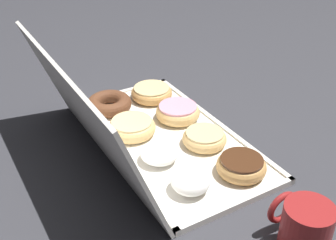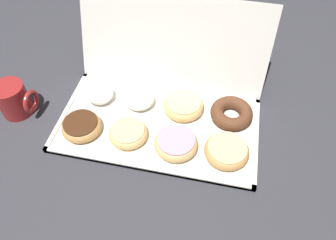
# 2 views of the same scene
# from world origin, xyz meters

# --- Properties ---
(ground_plane) EXTENTS (3.00, 3.00, 0.00)m
(ground_plane) POSITION_xyz_m (0.00, 0.00, 0.00)
(ground_plane) COLOR #333338
(donut_box) EXTENTS (0.56, 0.30, 0.01)m
(donut_box) POSITION_xyz_m (0.00, 0.00, 0.01)
(donut_box) COLOR silver
(donut_box) RESTS_ON ground
(box_lid_open) EXTENTS (0.56, 0.11, 0.27)m
(box_lid_open) POSITION_xyz_m (0.00, 0.20, 0.13)
(box_lid_open) COLOR silver
(box_lid_open) RESTS_ON ground
(chocolate_frosted_donut_0) EXTENTS (0.11, 0.11, 0.04)m
(chocolate_frosted_donut_0) POSITION_xyz_m (-0.20, -0.07, 0.03)
(chocolate_frosted_donut_0) COLOR tan
(chocolate_frosted_donut_0) RESTS_ON donut_box
(glazed_ring_donut_1) EXTENTS (0.11, 0.11, 0.03)m
(glazed_ring_donut_1) POSITION_xyz_m (-0.07, -0.06, 0.03)
(glazed_ring_donut_1) COLOR #E5B770
(glazed_ring_donut_1) RESTS_ON donut_box
(pink_frosted_donut_2) EXTENTS (0.12, 0.12, 0.04)m
(pink_frosted_donut_2) POSITION_xyz_m (0.07, -0.07, 0.03)
(pink_frosted_donut_2) COLOR #E5B770
(pink_frosted_donut_2) RESTS_ON donut_box
(glazed_ring_donut_3) EXTENTS (0.12, 0.12, 0.04)m
(glazed_ring_donut_3) POSITION_xyz_m (0.20, -0.06, 0.03)
(glazed_ring_donut_3) COLOR tan
(glazed_ring_donut_3) RESTS_ON donut_box
(powdered_filled_donut_4) EXTENTS (0.08, 0.08, 0.05)m
(powdered_filled_donut_4) POSITION_xyz_m (-0.19, 0.06, 0.03)
(powdered_filled_donut_4) COLOR white
(powdered_filled_donut_4) RESTS_ON donut_box
(powdered_filled_donut_5) EXTENTS (0.09, 0.09, 0.04)m
(powdered_filled_donut_5) POSITION_xyz_m (-0.07, 0.07, 0.03)
(powdered_filled_donut_5) COLOR white
(powdered_filled_donut_5) RESTS_ON donut_box
(glazed_ring_donut_6) EXTENTS (0.12, 0.12, 0.04)m
(glazed_ring_donut_6) POSITION_xyz_m (0.06, 0.07, 0.03)
(glazed_ring_donut_6) COLOR #E5B770
(glazed_ring_donut_6) RESTS_ON donut_box
(chocolate_cake_ring_donut_7) EXTENTS (0.12, 0.12, 0.04)m
(chocolate_cake_ring_donut_7) POSITION_xyz_m (0.20, 0.07, 0.03)
(chocolate_cake_ring_donut_7) COLOR #59331E
(chocolate_cake_ring_donut_7) RESTS_ON donut_box
(coffee_mug) EXTENTS (0.11, 0.09, 0.10)m
(coffee_mug) POSITION_xyz_m (-0.42, -0.03, 0.05)
(coffee_mug) COLOR maroon
(coffee_mug) RESTS_ON ground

